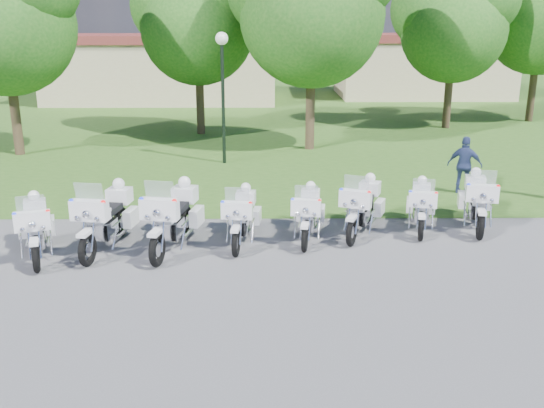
{
  "coord_description": "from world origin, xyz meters",
  "views": [
    {
      "loc": [
        0.49,
        -11.94,
        4.93
      ],
      "look_at": [
        0.62,
        1.2,
        0.95
      ],
      "focal_mm": 40.0,
      "sensor_mm": 36.0,
      "label": 1
    }
  ],
  "objects_px": {
    "motorcycle_7": "(477,200)",
    "motorcycle_0": "(35,227)",
    "motorcycle_2": "(174,216)",
    "bystander_c": "(465,165)",
    "motorcycle_3": "(242,216)",
    "motorcycle_4": "(308,213)",
    "lamp_post": "(222,66)",
    "motorcycle_1": "(107,217)",
    "motorcycle_6": "(421,205)",
    "motorcycle_5": "(362,206)"
  },
  "relations": [
    {
      "from": "motorcycle_6",
      "to": "motorcycle_7",
      "type": "distance_m",
      "value": 1.43
    },
    {
      "from": "motorcycle_4",
      "to": "motorcycle_6",
      "type": "distance_m",
      "value": 2.89
    },
    {
      "from": "motorcycle_3",
      "to": "motorcycle_6",
      "type": "xyz_separation_m",
      "value": [
        4.37,
        0.89,
        -0.03
      ]
    },
    {
      "from": "motorcycle_3",
      "to": "motorcycle_7",
      "type": "bearing_deg",
      "value": -163.62
    },
    {
      "from": "motorcycle_2",
      "to": "motorcycle_3",
      "type": "height_order",
      "value": "motorcycle_2"
    },
    {
      "from": "motorcycle_1",
      "to": "motorcycle_3",
      "type": "xyz_separation_m",
      "value": [
        3.01,
        0.36,
        -0.1
      ]
    },
    {
      "from": "motorcycle_5",
      "to": "lamp_post",
      "type": "relative_size",
      "value": 0.49
    },
    {
      "from": "motorcycle_5",
      "to": "lamp_post",
      "type": "xyz_separation_m",
      "value": [
        -3.82,
        7.53,
        2.75
      ]
    },
    {
      "from": "motorcycle_0",
      "to": "bystander_c",
      "type": "xyz_separation_m",
      "value": [
        10.85,
        4.91,
        0.19
      ]
    },
    {
      "from": "bystander_c",
      "to": "motorcycle_5",
      "type": "bearing_deg",
      "value": 68.09
    },
    {
      "from": "motorcycle_2",
      "to": "motorcycle_5",
      "type": "relative_size",
      "value": 1.16
    },
    {
      "from": "motorcycle_5",
      "to": "bystander_c",
      "type": "distance_m",
      "value": 4.95
    },
    {
      "from": "motorcycle_0",
      "to": "motorcycle_7",
      "type": "xyz_separation_m",
      "value": [
        10.22,
        1.89,
        0.02
      ]
    },
    {
      "from": "lamp_post",
      "to": "bystander_c",
      "type": "bearing_deg",
      "value": -28.95
    },
    {
      "from": "motorcycle_2",
      "to": "motorcycle_6",
      "type": "bearing_deg",
      "value": -157.1
    },
    {
      "from": "motorcycle_6",
      "to": "bystander_c",
      "type": "relative_size",
      "value": 1.24
    },
    {
      "from": "motorcycle_2",
      "to": "bystander_c",
      "type": "xyz_separation_m",
      "value": [
        7.92,
        4.45,
        0.11
      ]
    },
    {
      "from": "motorcycle_2",
      "to": "bystander_c",
      "type": "bearing_deg",
      "value": -139.89
    },
    {
      "from": "motorcycle_0",
      "to": "motorcycle_7",
      "type": "height_order",
      "value": "motorcycle_7"
    },
    {
      "from": "motorcycle_3",
      "to": "motorcycle_6",
      "type": "distance_m",
      "value": 4.46
    },
    {
      "from": "motorcycle_2",
      "to": "motorcycle_6",
      "type": "height_order",
      "value": "motorcycle_2"
    },
    {
      "from": "motorcycle_1",
      "to": "motorcycle_2",
      "type": "height_order",
      "value": "motorcycle_2"
    },
    {
      "from": "motorcycle_2",
      "to": "lamp_post",
      "type": "relative_size",
      "value": 0.57
    },
    {
      "from": "motorcycle_3",
      "to": "motorcycle_4",
      "type": "bearing_deg",
      "value": -164.96
    },
    {
      "from": "motorcycle_6",
      "to": "motorcycle_7",
      "type": "bearing_deg",
      "value": -160.15
    },
    {
      "from": "bystander_c",
      "to": "motorcycle_4",
      "type": "bearing_deg",
      "value": 61.96
    },
    {
      "from": "motorcycle_4",
      "to": "motorcycle_6",
      "type": "bearing_deg",
      "value": -158.88
    },
    {
      "from": "motorcycle_6",
      "to": "lamp_post",
      "type": "height_order",
      "value": "lamp_post"
    },
    {
      "from": "motorcycle_5",
      "to": "bystander_c",
      "type": "bearing_deg",
      "value": -113.6
    },
    {
      "from": "motorcycle_7",
      "to": "motorcycle_5",
      "type": "bearing_deg",
      "value": 21.37
    },
    {
      "from": "motorcycle_7",
      "to": "motorcycle_4",
      "type": "bearing_deg",
      "value": 23.66
    },
    {
      "from": "motorcycle_1",
      "to": "motorcycle_6",
      "type": "bearing_deg",
      "value": -161.74
    },
    {
      "from": "motorcycle_1",
      "to": "lamp_post",
      "type": "relative_size",
      "value": 0.56
    },
    {
      "from": "motorcycle_3",
      "to": "motorcycle_6",
      "type": "relative_size",
      "value": 1.06
    },
    {
      "from": "motorcycle_4",
      "to": "motorcycle_5",
      "type": "xyz_separation_m",
      "value": [
        1.33,
        0.37,
        0.05
      ]
    },
    {
      "from": "motorcycle_7",
      "to": "motorcycle_3",
      "type": "bearing_deg",
      "value": 23.18
    },
    {
      "from": "motorcycle_1",
      "to": "motorcycle_4",
      "type": "height_order",
      "value": "motorcycle_1"
    },
    {
      "from": "motorcycle_4",
      "to": "motorcycle_7",
      "type": "distance_m",
      "value": 4.32
    },
    {
      "from": "motorcycle_5",
      "to": "bystander_c",
      "type": "height_order",
      "value": "bystander_c"
    },
    {
      "from": "motorcycle_4",
      "to": "bystander_c",
      "type": "bearing_deg",
      "value": -133.54
    },
    {
      "from": "motorcycle_6",
      "to": "motorcycle_7",
      "type": "xyz_separation_m",
      "value": [
        1.42,
        0.17,
        0.08
      ]
    },
    {
      "from": "motorcycle_4",
      "to": "motorcycle_6",
      "type": "relative_size",
      "value": 1.03
    },
    {
      "from": "motorcycle_2",
      "to": "motorcycle_6",
      "type": "distance_m",
      "value": 6.01
    },
    {
      "from": "motorcycle_0",
      "to": "bystander_c",
      "type": "distance_m",
      "value": 11.91
    },
    {
      "from": "motorcycle_1",
      "to": "lamp_post",
      "type": "height_order",
      "value": "lamp_post"
    },
    {
      "from": "motorcycle_5",
      "to": "motorcycle_6",
      "type": "xyz_separation_m",
      "value": [
        1.49,
        0.27,
        -0.07
      ]
    },
    {
      "from": "motorcycle_5",
      "to": "motorcycle_0",
      "type": "bearing_deg",
      "value": 33.3
    },
    {
      "from": "lamp_post",
      "to": "motorcycle_7",
      "type": "bearing_deg",
      "value": -46.49
    },
    {
      "from": "motorcycle_7",
      "to": "motorcycle_0",
      "type": "bearing_deg",
      "value": 23.29
    },
    {
      "from": "motorcycle_4",
      "to": "bystander_c",
      "type": "height_order",
      "value": "bystander_c"
    }
  ]
}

